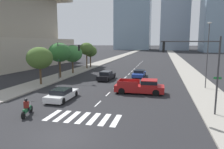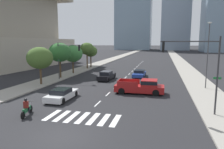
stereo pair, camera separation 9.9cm
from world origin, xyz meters
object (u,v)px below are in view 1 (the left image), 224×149
street_lamp_east (208,51)px  street_tree_nearest (40,58)px  pickup_truck (142,87)px  sedan_white_0 (62,94)px  street_tree_third (72,54)px  traffic_signal_far (66,54)px  traffic_signal_near (197,61)px  sedan_black_2 (106,76)px  street_tree_fourth (87,49)px  street_tree_fifth (90,51)px  motorcycle_lead (27,109)px  sedan_blue_1 (139,74)px  street_tree_second (59,52)px

street_lamp_east → street_tree_nearest: street_lamp_east is taller
pickup_truck → sedan_white_0: size_ratio=1.28×
pickup_truck → street_tree_third: size_ratio=1.09×
street_tree_nearest → street_tree_third: street_tree_third is taller
traffic_signal_far → traffic_signal_near: bearing=-35.6°
sedan_black_2 → street_tree_fourth: 15.09m
street_tree_nearest → street_tree_fifth: (-0.00, 21.16, 0.06)m
sedan_white_0 → traffic_signal_far: bearing=23.5°
sedan_black_2 → motorcycle_lead: bearing=176.9°
sedan_blue_1 → street_tree_third: 13.08m
motorcycle_lead → pickup_truck: size_ratio=0.38×
pickup_truck → sedan_blue_1: pickup_truck is taller
street_tree_second → street_tree_fourth: size_ratio=1.00×
sedan_white_0 → sedan_black_2: 12.64m
sedan_blue_1 → traffic_signal_far: 12.87m
traffic_signal_near → street_tree_fifth: size_ratio=1.24×
street_tree_second → motorcycle_lead: bearing=-71.3°
street_tree_second → street_tree_fifth: (-0.00, 15.33, -0.44)m
motorcycle_lead → street_tree_fourth: (-5.80, 29.96, 3.94)m
pickup_truck → street_lamp_east: (7.75, 4.16, 4.09)m
traffic_signal_near → street_tree_fourth: (-19.16, 26.48, 0.07)m
sedan_black_2 → street_tree_fifth: 17.08m
motorcycle_lead → street_tree_second: bearing=4.4°
sedan_black_2 → street_lamp_east: street_lamp_east is taller
traffic_signal_near → street_tree_third: 26.84m
motorcycle_lead → street_tree_fifth: street_tree_fifth is taller
pickup_truck → sedan_blue_1: 12.13m
traffic_signal_near → sedan_blue_1: bearing=-70.5°
traffic_signal_near → street_lamp_east: (2.82, 10.49, 0.45)m
street_tree_third → street_tree_fourth: (0.00, 7.70, 0.68)m
motorcycle_lead → traffic_signal_near: (13.36, 3.48, 3.87)m
motorcycle_lead → pickup_truck: (8.43, 9.82, 0.23)m
motorcycle_lead → street_tree_fifth: 33.17m
street_tree_fourth → street_tree_fifth: bearing=90.0°
sedan_blue_1 → traffic_signal_near: (6.51, -18.35, 3.90)m
sedan_white_0 → street_tree_fourth: 25.96m
sedan_white_0 → sedan_blue_1: 17.87m
street_tree_second → street_tree_third: size_ratio=1.09×
traffic_signal_near → street_tree_fifth: (-19.16, 29.01, -0.57)m
traffic_signal_far → street_tree_second: traffic_signal_far is taller
sedan_blue_1 → street_tree_nearest: 16.77m
street_tree_second → street_lamp_east: bearing=-8.2°
street_lamp_east → sedan_black_2: bearing=165.4°
pickup_truck → street_tree_fourth: (-14.24, 20.15, 3.71)m
motorcycle_lead → street_tree_third: street_tree_third is taller
pickup_truck → traffic_signal_far: traffic_signal_far is taller
traffic_signal_far → street_tree_fifth: (-1.80, 16.59, -0.23)m
sedan_black_2 → traffic_signal_far: traffic_signal_far is taller
sedan_black_2 → street_tree_fifth: street_tree_fifth is taller
traffic_signal_far → street_tree_fifth: size_ratio=1.15×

